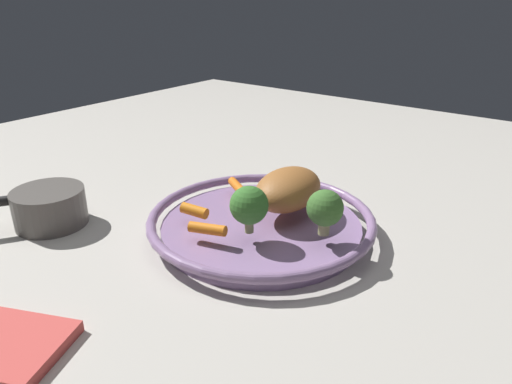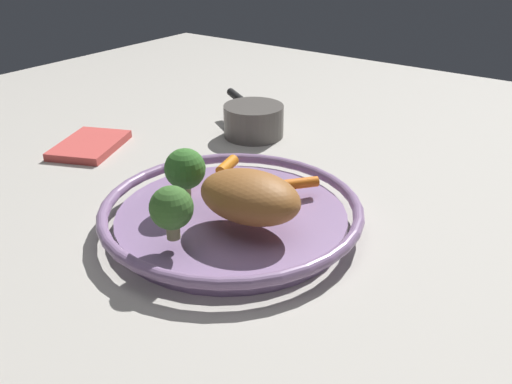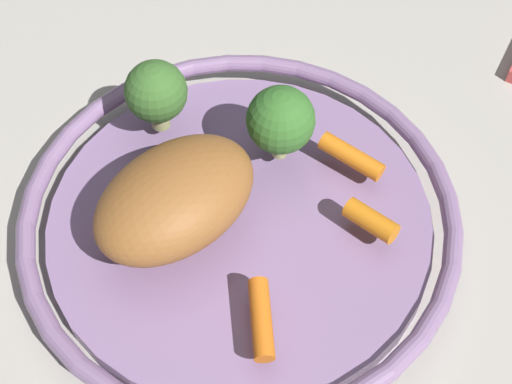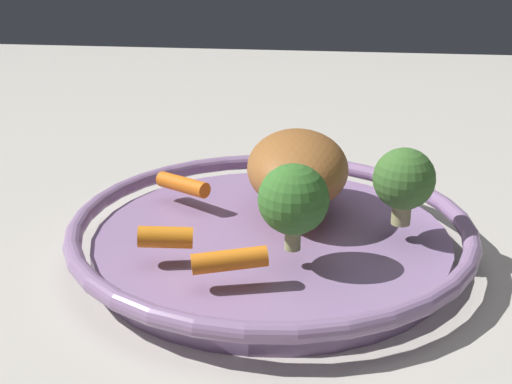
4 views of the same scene
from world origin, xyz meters
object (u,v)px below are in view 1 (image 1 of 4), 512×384
Objects in this scene: baby_carrot_right at (237,186)px; broccoli_floret_edge at (249,206)px; roast_chicken_piece at (288,189)px; saucepan at (48,207)px; serving_bowl at (261,223)px; baby_carrot_center at (207,229)px; broccoli_floret_large at (325,209)px; baby_carrot_back at (194,211)px.

baby_carrot_right is 0.16m from broccoli_floret_edge.
roast_chicken_piece is 0.79× the size of saucepan.
roast_chicken_piece is at bearing 67.08° from serving_bowl.
baby_carrot_right is at bearing 47.93° from saucepan.
roast_chicken_piece is at bearing -2.13° from baby_carrot_right.
broccoli_floret_large is at bearing 37.14° from baby_carrot_center.
saucepan reaches higher than baby_carrot_back.
saucepan is (-0.32, -0.12, -0.05)m from broccoli_floret_edge.
serving_bowl is at bearing -112.92° from roast_chicken_piece.
saucepan reaches higher than baby_carrot_right.
baby_carrot_right reaches higher than serving_bowl.
serving_bowl is at bearing 41.47° from baby_carrot_back.
serving_bowl is 2.06× the size of saucepan.
broccoli_floret_large is (0.09, 0.06, -0.00)m from broccoli_floret_edge.
baby_carrot_center is at bearing -101.99° from serving_bowl.
baby_carrot_back reaches higher than baby_carrot_center.
serving_bowl is 0.12m from broccoli_floret_large.
broccoli_floret_large is at bearing -26.28° from roast_chicken_piece.
baby_carrot_center is (-0.02, -0.10, 0.02)m from serving_bowl.
roast_chicken_piece is (0.02, 0.05, 0.05)m from serving_bowl.
baby_carrot_right is 0.21m from broccoli_floret_large.
baby_carrot_back is at bearing -160.01° from broccoli_floret_large.
serving_bowl is 0.11m from baby_carrot_back.
broccoli_floret_large is (0.13, 0.10, 0.03)m from baby_carrot_center.
roast_chicken_piece is 1.93× the size of broccoli_floret_edge.
serving_bowl is 8.25× the size of baby_carrot_back.
roast_chicken_piece is 0.15m from baby_carrot_back.
baby_carrot_back is at bearing 27.19° from saucepan.
saucepan is at bearing -148.63° from serving_bowl.
baby_carrot_back is at bearing 150.67° from baby_carrot_center.
baby_carrot_right is 1.38× the size of baby_carrot_back.
baby_carrot_right is at bearing 95.85° from baby_carrot_back.
baby_carrot_back is 0.25m from saucepan.
baby_carrot_back is 0.64× the size of broccoli_floret_large.
broccoli_floret_edge is (0.11, -0.11, 0.03)m from baby_carrot_right.
serving_bowl is 0.10m from baby_carrot_center.
broccoli_floret_large is at bearing 19.99° from baby_carrot_back.
roast_chicken_piece is 0.10m from broccoli_floret_large.
serving_bowl is at bearing 110.88° from broccoli_floret_edge.
broccoli_floret_large is 0.45m from saucepan.
serving_bowl is 2.62× the size of roast_chicken_piece.
serving_bowl is at bearing -28.94° from baby_carrot_right.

